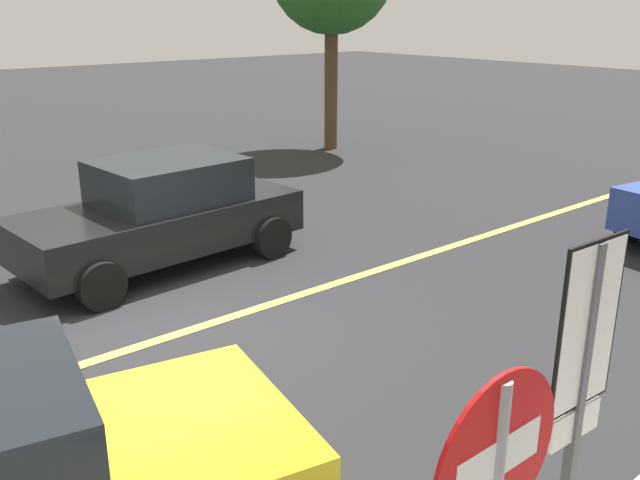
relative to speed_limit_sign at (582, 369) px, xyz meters
The scene contains 4 objects.
ground_plane 5.36m from the speed_limit_sign, 89.23° to the left, with size 80.00×80.00×0.00m, color #262628.
lane_marking_centre 6.17m from the speed_limit_sign, 58.77° to the left, with size 28.00×0.16×0.01m, color #E0D14C.
speed_limit_sign is the anchor object (origin of this frame).
car_black_far_lane 7.48m from the speed_limit_sign, 80.82° to the left, with size 4.23×2.22×1.57m.
Camera 1 is at (-3.35, -6.74, 3.65)m, focal length 38.92 mm.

